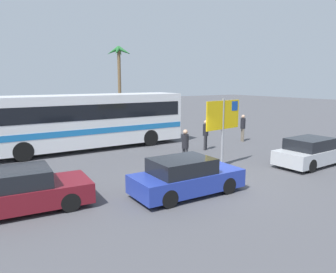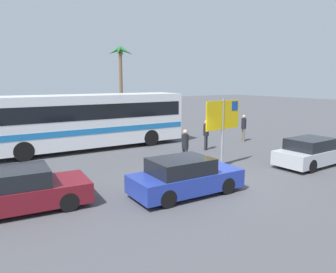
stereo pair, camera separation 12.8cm
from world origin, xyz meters
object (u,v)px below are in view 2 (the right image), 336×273
bus_front_coach (86,119)px  ferry_sign (224,118)px  pedestrian_crossing_lot (244,126)px  car_silver (312,152)px  car_maroon (20,190)px  pedestrian_by_bus (206,133)px  car_blue (185,177)px  pedestrian_near_sign (185,144)px

bus_front_coach → ferry_sign: size_ratio=3.68×
pedestrian_crossing_lot → car_silver: bearing=92.8°
bus_front_coach → car_maroon: 9.32m
bus_front_coach → pedestrian_by_bus: bus_front_coach is taller
bus_front_coach → ferry_sign: bearing=-62.5°
pedestrian_by_bus → car_blue: bearing=-71.8°
car_silver → car_blue: 7.41m
pedestrian_crossing_lot → car_maroon: bearing=37.0°
car_silver → pedestrian_by_bus: size_ratio=2.36×
ferry_sign → pedestrian_by_bus: (1.83, 3.44, -1.30)m
bus_front_coach → car_silver: 12.26m
car_maroon → pedestrian_near_sign: size_ratio=2.41×
ferry_sign → pedestrian_by_bus: ferry_sign is taller
ferry_sign → car_silver: ferry_sign is taller
ferry_sign → car_blue: 4.46m
ferry_sign → car_maroon: bearing=174.6°
car_blue → ferry_sign: bearing=30.5°
bus_front_coach → car_maroon: bearing=-121.6°
car_maroon → car_blue: same height
car_blue → pedestrian_by_bus: 7.70m
bus_front_coach → pedestrian_crossing_lot: 10.09m
pedestrian_near_sign → pedestrian_by_bus: bearing=17.3°
ferry_sign → car_maroon: ferry_sign is taller
car_maroon → car_silver: (12.54, -1.59, -0.00)m
car_blue → pedestrian_near_sign: pedestrian_near_sign is taller
ferry_sign → pedestrian_crossing_lot: 7.16m
car_blue → pedestrian_crossing_lot: size_ratio=2.28×
car_silver → bus_front_coach: bearing=127.1°
car_maroon → car_blue: (5.13, -1.61, -0.00)m
ferry_sign → car_silver: 4.63m
ferry_sign → bus_front_coach: bearing=109.4°
car_blue → pedestrian_by_bus: pedestrian_by_bus is taller
car_silver → ferry_sign: bearing=150.3°
car_maroon → car_silver: 12.64m
pedestrian_near_sign → pedestrian_crossing_lot: bearing=5.0°
car_blue → pedestrian_by_bus: size_ratio=2.32×
car_maroon → car_silver: size_ratio=1.02×
pedestrian_crossing_lot → pedestrian_near_sign: (-6.90, -3.01, -0.03)m
bus_front_coach → pedestrian_crossing_lot: (9.53, -3.25, -0.74)m
pedestrian_by_bus → pedestrian_near_sign: (-3.08, -2.23, -0.00)m
pedestrian_crossing_lot → car_blue: bearing=53.2°
car_maroon → ferry_sign: bearing=7.5°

